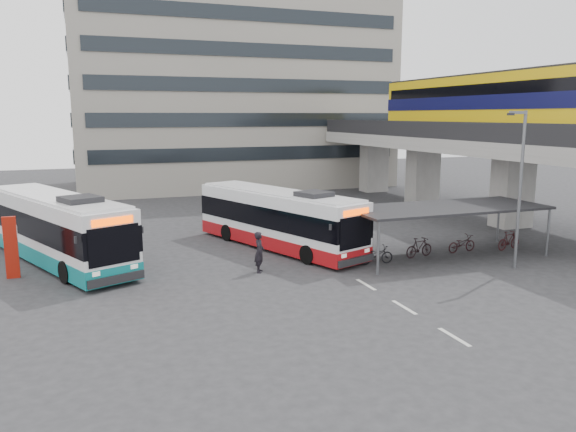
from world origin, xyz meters
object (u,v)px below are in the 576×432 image
object	(u,v)px
bus_main	(278,219)
bus_teal	(57,229)
pedestrian	(259,252)
lamp_post	(519,180)

from	to	relation	value
bus_main	bus_teal	distance (m)	10.98
pedestrian	lamp_post	world-z (taller)	lamp_post
lamp_post	bus_teal	bearing A→B (deg)	144.62
bus_main	pedestrian	distance (m)	4.90
bus_main	bus_teal	size ratio (longest dim) A/B	0.95
bus_main	pedestrian	world-z (taller)	bus_main
lamp_post	bus_main	bearing A→B (deg)	127.05
lamp_post	pedestrian	bearing A→B (deg)	150.91
bus_teal	lamp_post	bearing A→B (deg)	-46.53
pedestrian	lamp_post	distance (m)	12.20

